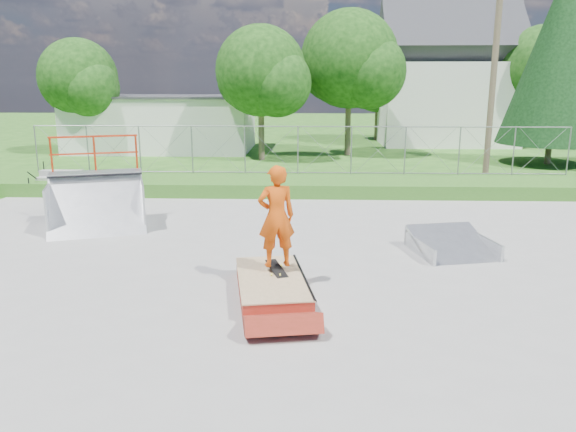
% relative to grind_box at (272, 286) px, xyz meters
% --- Properties ---
extents(ground, '(120.00, 120.00, 0.00)m').
position_rel_grind_box_xyz_m(ground, '(0.27, 0.67, -0.19)').
color(ground, '#275A19').
rests_on(ground, ground).
extents(concrete_pad, '(20.00, 16.00, 0.04)m').
position_rel_grind_box_xyz_m(concrete_pad, '(0.27, 0.67, -0.17)').
color(concrete_pad, gray).
rests_on(concrete_pad, ground).
extents(grass_berm, '(24.00, 3.00, 0.50)m').
position_rel_grind_box_xyz_m(grass_berm, '(0.27, 10.17, 0.06)').
color(grass_berm, '#275A19').
rests_on(grass_berm, ground).
extents(grind_box, '(1.63, 2.71, 0.38)m').
position_rel_grind_box_xyz_m(grind_box, '(0.00, 0.00, 0.00)').
color(grind_box, maroon).
rests_on(grind_box, concrete_pad).
extents(quarter_pipe, '(2.98, 2.75, 2.45)m').
position_rel_grind_box_xyz_m(quarter_pipe, '(-5.00, 4.63, 1.04)').
color(quarter_pipe, '#A8ACB0').
rests_on(quarter_pipe, concrete_pad).
extents(flat_bank_ramp, '(1.98, 2.06, 0.50)m').
position_rel_grind_box_xyz_m(flat_bank_ramp, '(4.01, 2.72, 0.06)').
color(flat_bank_ramp, '#A8ACB0').
rests_on(flat_bank_ramp, concrete_pad).
extents(skateboard, '(0.50, 0.82, 0.13)m').
position_rel_grind_box_xyz_m(skateboard, '(0.08, 0.32, 0.23)').
color(skateboard, black).
rests_on(skateboard, grind_box).
extents(skater, '(0.81, 0.64, 1.94)m').
position_rel_grind_box_xyz_m(skater, '(0.08, 0.32, 1.20)').
color(skater, '#D54A0C').
rests_on(skater, grind_box).
extents(concrete_stairs, '(1.50, 1.60, 0.80)m').
position_rel_grind_box_xyz_m(concrete_stairs, '(-8.23, 9.37, 0.21)').
color(concrete_stairs, gray).
rests_on(concrete_stairs, ground).
extents(chain_link_fence, '(20.00, 0.06, 1.80)m').
position_rel_grind_box_xyz_m(chain_link_fence, '(0.27, 11.17, 1.21)').
color(chain_link_fence, gray).
rests_on(chain_link_fence, grass_berm).
extents(utility_building_flat, '(10.00, 6.00, 3.00)m').
position_rel_grind_box_xyz_m(utility_building_flat, '(-7.73, 22.67, 1.31)').
color(utility_building_flat, silver).
rests_on(utility_building_flat, ground).
extents(gable_house, '(8.40, 6.08, 8.94)m').
position_rel_grind_box_xyz_m(gable_house, '(9.27, 26.67, 3.65)').
color(gable_house, silver).
rests_on(gable_house, ground).
extents(utility_pole, '(0.24, 0.24, 8.00)m').
position_rel_grind_box_xyz_m(utility_pole, '(7.77, 12.67, 3.81)').
color(utility_pole, brown).
rests_on(utility_pole, ground).
extents(tree_left_near, '(4.76, 4.48, 6.65)m').
position_rel_grind_box_xyz_m(tree_left_near, '(-1.49, 18.50, 4.05)').
color(tree_left_near, brown).
rests_on(tree_left_near, ground).
extents(tree_center, '(5.44, 5.12, 7.60)m').
position_rel_grind_box_xyz_m(tree_center, '(3.05, 20.48, 4.66)').
color(tree_center, brown).
rests_on(tree_center, ground).
extents(tree_left_far, '(4.42, 4.16, 6.18)m').
position_rel_grind_box_xyz_m(tree_left_far, '(-11.50, 20.51, 3.75)').
color(tree_left_far, brown).
rests_on(tree_left_far, ground).
extents(tree_right_far, '(5.10, 4.80, 7.12)m').
position_rel_grind_box_xyz_m(tree_right_far, '(14.53, 24.49, 4.35)').
color(tree_right_far, brown).
rests_on(tree_right_far, ground).
extents(tree_back_mid, '(4.08, 3.84, 5.70)m').
position_rel_grind_box_xyz_m(tree_back_mid, '(5.48, 28.52, 3.44)').
color(tree_back_mid, brown).
rests_on(tree_back_mid, ground).
extents(conifer_tree, '(5.04, 5.04, 9.10)m').
position_rel_grind_box_xyz_m(conifer_tree, '(12.27, 17.67, 4.86)').
color(conifer_tree, brown).
rests_on(conifer_tree, ground).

